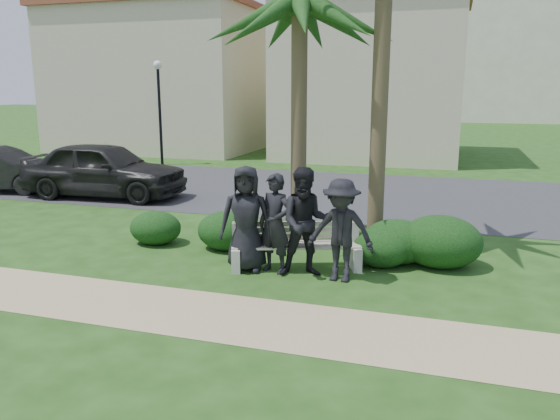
{
  "coord_description": "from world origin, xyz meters",
  "views": [
    {
      "loc": [
        2.71,
        -8.5,
        3.2
      ],
      "look_at": [
        -0.28,
        1.0,
        0.96
      ],
      "focal_mm": 35.0,
      "sensor_mm": 36.0,
      "label": 1
    }
  ],
  "objects_px": {
    "man_c": "(306,222)",
    "man_d": "(341,231)",
    "palm_left": "(300,6)",
    "car_a": "(104,169)",
    "man_b": "(275,223)",
    "park_bench": "(297,249)",
    "man_a": "(246,219)",
    "street_lamp": "(159,94)"
  },
  "relations": [
    {
      "from": "park_bench",
      "to": "man_d",
      "type": "height_order",
      "value": "man_d"
    },
    {
      "from": "park_bench",
      "to": "man_b",
      "type": "bearing_deg",
      "value": -159.44
    },
    {
      "from": "park_bench",
      "to": "street_lamp",
      "type": "bearing_deg",
      "value": 109.62
    },
    {
      "from": "street_lamp",
      "to": "man_c",
      "type": "relative_size",
      "value": 2.26
    },
    {
      "from": "man_b",
      "to": "park_bench",
      "type": "bearing_deg",
      "value": 56.95
    },
    {
      "from": "palm_left",
      "to": "man_b",
      "type": "bearing_deg",
      "value": -86.47
    },
    {
      "from": "man_a",
      "to": "man_c",
      "type": "distance_m",
      "value": 1.08
    },
    {
      "from": "man_d",
      "to": "park_bench",
      "type": "bearing_deg",
      "value": 160.79
    },
    {
      "from": "man_d",
      "to": "palm_left",
      "type": "bearing_deg",
      "value": 126.75
    },
    {
      "from": "man_a",
      "to": "palm_left",
      "type": "relative_size",
      "value": 0.33
    },
    {
      "from": "man_b",
      "to": "street_lamp",
      "type": "bearing_deg",
      "value": 144.37
    },
    {
      "from": "man_a",
      "to": "car_a",
      "type": "distance_m",
      "value": 8.15
    },
    {
      "from": "man_c",
      "to": "park_bench",
      "type": "bearing_deg",
      "value": 112.16
    },
    {
      "from": "man_a",
      "to": "man_b",
      "type": "distance_m",
      "value": 0.52
    },
    {
      "from": "palm_left",
      "to": "car_a",
      "type": "bearing_deg",
      "value": 156.27
    },
    {
      "from": "man_d",
      "to": "car_a",
      "type": "xyz_separation_m",
      "value": [
        -8.13,
        5.04,
        -0.04
      ]
    },
    {
      "from": "man_c",
      "to": "street_lamp",
      "type": "bearing_deg",
      "value": 111.44
    },
    {
      "from": "park_bench",
      "to": "man_b",
      "type": "relative_size",
      "value": 1.4
    },
    {
      "from": "street_lamp",
      "to": "palm_left",
      "type": "relative_size",
      "value": 0.75
    },
    {
      "from": "man_a",
      "to": "man_c",
      "type": "bearing_deg",
      "value": -11.19
    },
    {
      "from": "car_a",
      "to": "street_lamp",
      "type": "bearing_deg",
      "value": 12.18
    },
    {
      "from": "park_bench",
      "to": "man_c",
      "type": "bearing_deg",
      "value": -69.64
    },
    {
      "from": "palm_left",
      "to": "car_a",
      "type": "height_order",
      "value": "palm_left"
    },
    {
      "from": "park_bench",
      "to": "man_b",
      "type": "height_order",
      "value": "man_b"
    },
    {
      "from": "street_lamp",
      "to": "man_d",
      "type": "distance_m",
      "value": 15.64
    },
    {
      "from": "street_lamp",
      "to": "park_bench",
      "type": "relative_size",
      "value": 1.74
    },
    {
      "from": "man_d",
      "to": "street_lamp",
      "type": "bearing_deg",
      "value": 134.49
    },
    {
      "from": "park_bench",
      "to": "man_b",
      "type": "xyz_separation_m",
      "value": [
        -0.32,
        -0.27,
        0.52
      ]
    },
    {
      "from": "car_a",
      "to": "man_d",
      "type": "bearing_deg",
      "value": -125.36
    },
    {
      "from": "man_c",
      "to": "man_d",
      "type": "bearing_deg",
      "value": -24.56
    },
    {
      "from": "street_lamp",
      "to": "car_a",
      "type": "height_order",
      "value": "street_lamp"
    },
    {
      "from": "man_b",
      "to": "car_a",
      "type": "height_order",
      "value": "man_b"
    },
    {
      "from": "man_c",
      "to": "palm_left",
      "type": "xyz_separation_m",
      "value": [
        -0.68,
        1.96,
        3.79
      ]
    },
    {
      "from": "street_lamp",
      "to": "man_c",
      "type": "bearing_deg",
      "value": -51.25
    },
    {
      "from": "man_c",
      "to": "man_d",
      "type": "xyz_separation_m",
      "value": [
        0.62,
        -0.08,
        -0.07
      ]
    },
    {
      "from": "man_b",
      "to": "man_c",
      "type": "height_order",
      "value": "man_c"
    },
    {
      "from": "man_c",
      "to": "car_a",
      "type": "xyz_separation_m",
      "value": [
        -7.51,
        4.96,
        -0.12
      ]
    },
    {
      "from": "street_lamp",
      "to": "man_c",
      "type": "xyz_separation_m",
      "value": [
        9.42,
        -11.73,
        -2.0
      ]
    },
    {
      "from": "palm_left",
      "to": "park_bench",
      "type": "bearing_deg",
      "value": -75.15
    },
    {
      "from": "street_lamp",
      "to": "car_a",
      "type": "bearing_deg",
      "value": -74.27
    },
    {
      "from": "palm_left",
      "to": "car_a",
      "type": "distance_m",
      "value": 8.42
    },
    {
      "from": "man_b",
      "to": "car_a",
      "type": "distance_m",
      "value": 8.52
    }
  ]
}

